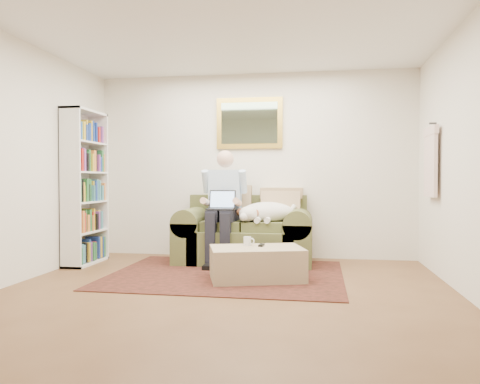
% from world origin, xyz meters
% --- Properties ---
extents(room_shell, '(4.51, 5.00, 2.61)m').
position_xyz_m(room_shell, '(0.00, 0.35, 1.30)').
color(room_shell, brown).
rests_on(room_shell, ground).
extents(rug, '(2.67, 2.14, 0.01)m').
position_xyz_m(rug, '(-0.14, 1.18, 0.01)').
color(rug, black).
rests_on(rug, room_shell).
extents(sofa, '(1.77, 0.90, 1.06)m').
position_xyz_m(sofa, '(-0.05, 2.02, 0.31)').
color(sofa, '#51562D').
rests_on(sofa, room_shell).
extents(seated_man, '(0.58, 0.83, 1.49)m').
position_xyz_m(seated_man, '(-0.32, 1.86, 0.75)').
color(seated_man, '#8CB1D8').
rests_on(seated_man, sofa).
extents(laptop, '(0.34, 0.27, 0.25)m').
position_xyz_m(laptop, '(-0.32, 1.79, 0.78)').
color(laptop, black).
rests_on(laptop, seated_man).
extents(sleeping_dog, '(0.73, 0.46, 0.27)m').
position_xyz_m(sleeping_dog, '(0.26, 1.93, 0.68)').
color(sleeping_dog, white).
rests_on(sleeping_dog, sofa).
extents(ottoman, '(1.13, 0.88, 0.36)m').
position_xyz_m(ottoman, '(0.24, 0.95, 0.18)').
color(ottoman, tan).
rests_on(ottoman, room_shell).
extents(coffee_mug, '(0.08, 0.08, 0.10)m').
position_xyz_m(coffee_mug, '(0.12, 1.06, 0.41)').
color(coffee_mug, white).
rests_on(coffee_mug, ottoman).
extents(tv_remote, '(0.06, 0.15, 0.02)m').
position_xyz_m(tv_remote, '(0.28, 1.05, 0.37)').
color(tv_remote, black).
rests_on(tv_remote, ottoman).
extents(bookshelf, '(0.28, 0.80, 2.00)m').
position_xyz_m(bookshelf, '(-2.10, 1.60, 1.00)').
color(bookshelf, white).
rests_on(bookshelf, room_shell).
extents(wall_mirror, '(0.94, 0.04, 0.72)m').
position_xyz_m(wall_mirror, '(-0.05, 2.47, 1.90)').
color(wall_mirror, gold).
rests_on(wall_mirror, room_shell).
extents(hanging_shirt, '(0.06, 0.52, 0.90)m').
position_xyz_m(hanging_shirt, '(2.19, 1.60, 1.35)').
color(hanging_shirt, '#F4D6C9').
rests_on(hanging_shirt, room_shell).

